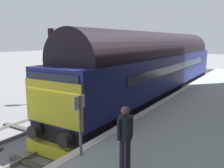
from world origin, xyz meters
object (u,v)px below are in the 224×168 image
diesel_locomotive (157,66)px  waiting_passenger (125,133)px  platform_number_sign (80,116)px  signal_post_far (52,55)px

diesel_locomotive → waiting_passenger: size_ratio=11.85×
platform_number_sign → diesel_locomotive: bearing=100.7°
diesel_locomotive → platform_number_sign: (1.96, -10.41, -0.34)m
signal_post_far → waiting_passenger: size_ratio=3.00×
signal_post_far → waiting_passenger: signal_post_far is taller
signal_post_far → platform_number_sign: bearing=-40.4°
signal_post_far → platform_number_sign: size_ratio=2.90×
diesel_locomotive → platform_number_sign: size_ratio=11.47×
diesel_locomotive → signal_post_far: size_ratio=3.95×
platform_number_sign → waiting_passenger: (1.47, -0.08, -0.15)m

